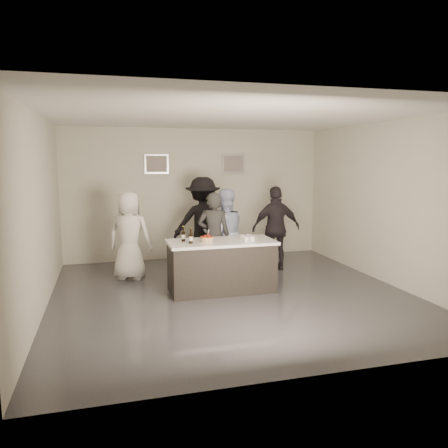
% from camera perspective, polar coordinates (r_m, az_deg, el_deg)
% --- Properties ---
extents(floor, '(6.00, 6.00, 0.00)m').
position_cam_1_polar(floor, '(7.62, 1.00, -9.12)').
color(floor, '#3D3D42').
rests_on(floor, ground).
extents(ceiling, '(6.00, 6.00, 0.00)m').
position_cam_1_polar(ceiling, '(7.30, 1.06, 13.95)').
color(ceiling, white).
extents(wall_back, '(6.00, 0.04, 3.00)m').
position_cam_1_polar(wall_back, '(10.21, -3.70, 3.91)').
color(wall_back, beige).
rests_on(wall_back, ground).
extents(wall_front, '(6.00, 0.04, 3.00)m').
position_cam_1_polar(wall_front, '(4.54, 11.72, -1.83)').
color(wall_front, beige).
rests_on(wall_front, ground).
extents(wall_left, '(0.04, 6.00, 3.00)m').
position_cam_1_polar(wall_left, '(7.09, -22.95, 1.30)').
color(wall_left, beige).
rests_on(wall_left, ground).
extents(wall_right, '(0.04, 6.00, 3.00)m').
position_cam_1_polar(wall_right, '(8.64, 20.52, 2.59)').
color(wall_right, beige).
rests_on(wall_right, ground).
extents(picture_left, '(0.54, 0.04, 0.44)m').
position_cam_1_polar(picture_left, '(10.01, -8.80, 7.76)').
color(picture_left, '#B2B2B7').
rests_on(picture_left, wall_back).
extents(picture_right, '(0.54, 0.04, 0.44)m').
position_cam_1_polar(picture_right, '(10.37, 1.22, 7.87)').
color(picture_right, '#B2B2B7').
rests_on(picture_right, wall_back).
extents(bar_counter, '(1.86, 0.86, 0.90)m').
position_cam_1_polar(bar_counter, '(7.68, -0.34, -5.49)').
color(bar_counter, white).
rests_on(bar_counter, ground).
extents(cake, '(0.22, 0.22, 0.07)m').
position_cam_1_polar(cake, '(7.52, -2.24, -2.00)').
color(cake, orange).
rests_on(cake, bar_counter).
extents(beer_bottle_a, '(0.07, 0.07, 0.26)m').
position_cam_1_polar(beer_bottle_a, '(7.53, -5.34, -1.31)').
color(beer_bottle_a, black).
rests_on(beer_bottle_a, bar_counter).
extents(beer_bottle_b, '(0.07, 0.07, 0.26)m').
position_cam_1_polar(beer_bottle_b, '(7.32, -4.37, -1.56)').
color(beer_bottle_b, black).
rests_on(beer_bottle_b, bar_counter).
extents(tumbler_cluster, '(0.19, 0.30, 0.08)m').
position_cam_1_polar(tumbler_cluster, '(7.67, 3.07, -1.79)').
color(tumbler_cluster, orange).
rests_on(tumbler_cluster, bar_counter).
extents(candles, '(0.24, 0.08, 0.01)m').
position_cam_1_polar(candles, '(7.24, -2.34, -2.68)').
color(candles, pink).
rests_on(candles, bar_counter).
extents(person_main_black, '(0.72, 0.60, 1.70)m').
position_cam_1_polar(person_main_black, '(8.29, -1.33, -1.65)').
color(person_main_black, '#272727').
rests_on(person_main_black, ground).
extents(person_main_blue, '(0.88, 0.70, 1.74)m').
position_cam_1_polar(person_main_blue, '(8.55, 0.10, -1.20)').
color(person_main_blue, '#A5B5D8').
rests_on(person_main_blue, ground).
extents(person_guest_left, '(0.98, 0.83, 1.71)m').
position_cam_1_polar(person_guest_left, '(8.58, -12.24, -1.46)').
color(person_guest_left, silver).
rests_on(person_guest_left, ground).
extents(person_guest_right, '(1.05, 0.47, 1.75)m').
position_cam_1_polar(person_guest_right, '(9.17, 6.82, -0.55)').
color(person_guest_right, black).
rests_on(person_guest_right, ground).
extents(person_guest_back, '(1.37, 0.96, 1.94)m').
position_cam_1_polar(person_guest_back, '(9.23, -2.76, 0.13)').
color(person_guest_back, black).
rests_on(person_guest_back, ground).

